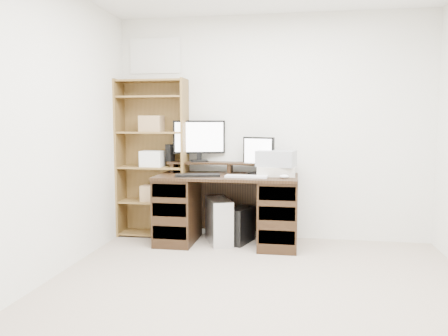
% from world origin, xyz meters
% --- Properties ---
extents(room, '(3.54, 4.04, 2.54)m').
position_xyz_m(room, '(-0.00, 0.00, 1.25)').
color(room, '#B4A18D').
rests_on(room, ground).
extents(desk, '(1.50, 0.70, 0.75)m').
position_xyz_m(desk, '(-0.45, 1.64, 0.39)').
color(desk, black).
rests_on(desk, ground).
extents(riser_shelf, '(1.40, 0.22, 0.12)m').
position_xyz_m(riser_shelf, '(-0.45, 1.85, 0.84)').
color(riser_shelf, black).
rests_on(riser_shelf, desk).
extents(monitor_wide, '(0.57, 0.22, 0.47)m').
position_xyz_m(monitor_wide, '(-0.81, 1.89, 1.13)').
color(monitor_wide, black).
rests_on(monitor_wide, riser_shelf).
extents(monitor_small, '(0.35, 0.20, 0.41)m').
position_xyz_m(monitor_small, '(-0.13, 1.81, 0.97)').
color(monitor_small, black).
rests_on(monitor_small, desk).
extents(speaker, '(0.10, 0.10, 0.20)m').
position_xyz_m(speaker, '(-1.15, 1.86, 0.97)').
color(speaker, black).
rests_on(speaker, riser_shelf).
extents(keyboard_black, '(0.49, 0.26, 0.03)m').
position_xyz_m(keyboard_black, '(-0.74, 1.48, 0.76)').
color(keyboard_black, black).
rests_on(keyboard_black, desk).
extents(keyboard_white, '(0.44, 0.16, 0.02)m').
position_xyz_m(keyboard_white, '(-0.22, 1.49, 0.76)').
color(keyboard_white, white).
rests_on(keyboard_white, desk).
extents(mouse, '(0.10, 0.07, 0.04)m').
position_xyz_m(mouse, '(0.16, 1.48, 0.77)').
color(mouse, white).
rests_on(mouse, desk).
extents(printer, '(0.40, 0.31, 0.10)m').
position_xyz_m(printer, '(0.07, 1.69, 0.80)').
color(printer, beige).
rests_on(printer, desk).
extents(basket, '(0.44, 0.35, 0.17)m').
position_xyz_m(basket, '(0.07, 1.69, 0.93)').
color(basket, '#9A9EA5').
rests_on(basket, printer).
extents(tower_silver, '(0.38, 0.53, 0.49)m').
position_xyz_m(tower_silver, '(-0.54, 1.65, 0.24)').
color(tower_silver, silver).
rests_on(tower_silver, ground).
extents(tower_black, '(0.28, 0.42, 0.39)m').
position_xyz_m(tower_black, '(-0.30, 1.69, 0.20)').
color(tower_black, black).
rests_on(tower_black, ground).
extents(bookshelf, '(0.80, 0.30, 1.80)m').
position_xyz_m(bookshelf, '(-1.35, 1.86, 0.92)').
color(bookshelf, olive).
rests_on(bookshelf, ground).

